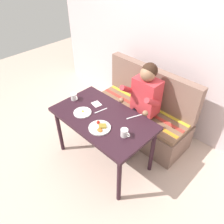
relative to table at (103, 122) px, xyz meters
The scene contains 12 objects.
ground_plane 0.65m from the table, ahead, with size 8.00×8.00×0.00m, color beige.
back_wall 1.43m from the table, 90.00° to the left, with size 4.40×0.10×2.60m, color beige.
table is the anchor object (origin of this frame).
couch 0.83m from the table, 90.00° to the left, with size 1.44×0.56×1.00m.
person 0.61m from the table, 79.05° to the left, with size 0.45×0.61×1.21m.
plate_breakfast 0.21m from the table, 53.35° to the right, with size 0.24×0.24×0.05m.
plate_eggs 0.27m from the table, 152.52° to the right, with size 0.21×0.21×0.04m.
coffee_mug 0.41m from the table, ahead, with size 0.12×0.08×0.09m.
coffee_mug_second 0.53m from the table, behind, with size 0.12×0.08×0.09m.
napkin 0.28m from the table, 153.78° to the left, with size 0.12×0.09×0.01m, color silver.
fork 0.15m from the table, 147.65° to the left, with size 0.01×0.17×0.01m, color silver.
knife 0.37m from the table, 45.47° to the left, with size 0.01×0.20×0.01m, color silver.
Camera 1 is at (1.46, -1.32, 2.37)m, focal length 35.67 mm.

